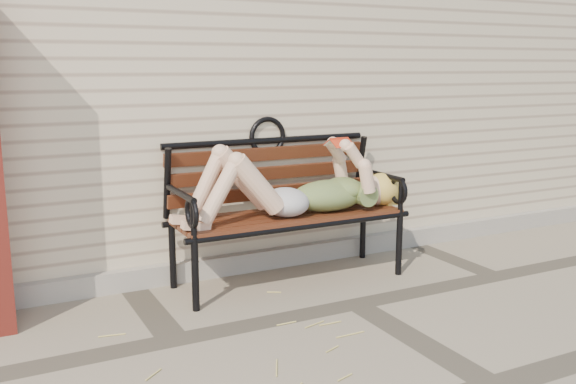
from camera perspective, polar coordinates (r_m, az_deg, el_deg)
ground at (r=4.36m, az=6.07°, el=-9.88°), size 80.00×80.00×0.00m
house_wall at (r=6.77m, az=-7.88°, el=10.58°), size 8.00×4.00×3.00m
foundation_strip at (r=5.12m, az=0.14°, el=-5.66°), size 8.00×0.10×0.15m
garden_bench at (r=4.70m, az=-0.51°, el=0.19°), size 1.83×0.73×1.18m
reading_woman at (r=4.57m, az=0.47°, el=0.38°), size 1.72×0.39×0.54m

